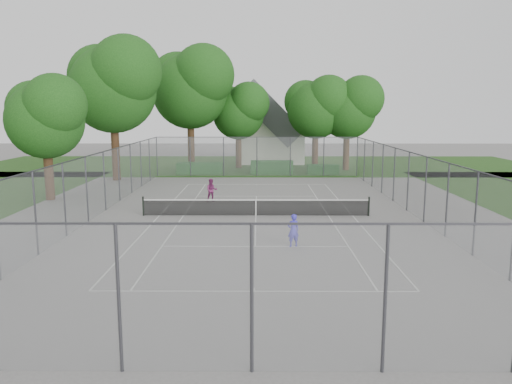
{
  "coord_description": "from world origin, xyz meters",
  "views": [
    {
      "loc": [
        0.15,
        -27.66,
        5.98
      ],
      "look_at": [
        0.0,
        1.0,
        1.2
      ],
      "focal_mm": 35.0,
      "sensor_mm": 36.0,
      "label": 1
    }
  ],
  "objects_px": {
    "woman_player": "(212,190)",
    "house": "(270,130)",
    "girl_player": "(293,230)",
    "tennis_net": "(256,207)"
  },
  "relations": [
    {
      "from": "woman_player",
      "to": "tennis_net",
      "type": "bearing_deg",
      "value": -63.86
    },
    {
      "from": "house",
      "to": "woman_player",
      "type": "bearing_deg",
      "value": -100.23
    },
    {
      "from": "tennis_net",
      "to": "house",
      "type": "relative_size",
      "value": 1.41
    },
    {
      "from": "woman_player",
      "to": "house",
      "type": "bearing_deg",
      "value": 72.33
    },
    {
      "from": "tennis_net",
      "to": "girl_player",
      "type": "distance_m",
      "value": 6.62
    },
    {
      "from": "tennis_net",
      "to": "girl_player",
      "type": "bearing_deg",
      "value": -75.37
    },
    {
      "from": "tennis_net",
      "to": "house",
      "type": "distance_m",
      "value": 28.75
    },
    {
      "from": "house",
      "to": "girl_player",
      "type": "height_order",
      "value": "house"
    },
    {
      "from": "house",
      "to": "girl_player",
      "type": "relative_size",
      "value": 6.23
    },
    {
      "from": "girl_player",
      "to": "woman_player",
      "type": "height_order",
      "value": "woman_player"
    }
  ]
}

